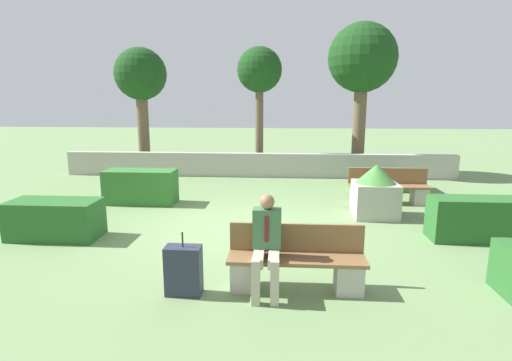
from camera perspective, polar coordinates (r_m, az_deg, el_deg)
ground_plane at (r=8.14m, az=-2.59°, el=-6.89°), size 60.00×60.00×0.00m
perimeter_wall at (r=13.52m, az=0.16°, el=2.23°), size 13.15×0.30×0.80m
bench_front at (r=5.60m, az=5.78°, el=-11.97°), size 1.87×0.49×0.87m
bench_left_side at (r=10.56m, az=18.41°, el=-1.29°), size 1.97×0.49×0.87m
person_seated_man at (r=5.32m, az=1.52°, el=-8.56°), size 0.38×0.63×1.33m
hedge_block_near_right at (r=8.41m, az=-26.77°, el=-4.96°), size 1.65×0.76×0.72m
hedge_block_mid_left at (r=10.42m, az=-16.13°, el=-0.85°), size 1.75×0.71×0.85m
hedge_block_mid_right at (r=12.16m, az=18.01°, el=0.11°), size 2.00×0.83×0.58m
hedge_block_far_left at (r=8.50m, az=29.95°, el=-4.84°), size 1.97×0.63×0.80m
planter_corner_left at (r=9.21m, az=16.67°, el=-1.51°), size 0.93×0.93×1.18m
suitcase at (r=5.51m, az=-10.30°, el=-12.51°), size 0.47×0.26×0.87m
tree_leftmost at (r=15.58m, az=-16.16°, el=13.89°), size 1.89×1.89×4.44m
tree_center_left at (r=14.34m, az=0.50°, el=15.07°), size 1.57×1.57×4.38m
tree_center_right at (r=14.49m, az=14.94°, el=16.16°), size 2.32×2.32×5.12m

